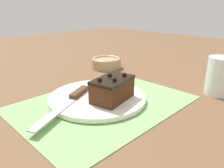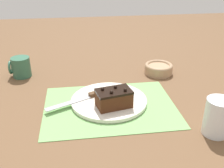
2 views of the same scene
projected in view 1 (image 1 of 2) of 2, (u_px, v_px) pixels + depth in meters
name	position (u px, v px, depth m)	size (l,w,h in m)	color
ground_plane	(104.00, 103.00, 0.60)	(3.00, 3.00, 0.00)	brown
placemat_woven	(104.00, 103.00, 0.60)	(0.46, 0.34, 0.00)	#7AB266
cake_plate	(97.00, 98.00, 0.62)	(0.27, 0.27, 0.01)	white
chocolate_cake	(112.00, 89.00, 0.58)	(0.13, 0.10, 0.07)	#472614
serving_knife	(72.00, 99.00, 0.58)	(0.23, 0.13, 0.01)	#472D19
drinking_glass	(220.00, 76.00, 0.65)	(0.08, 0.08, 0.11)	white
small_bowl	(106.00, 62.00, 0.94)	(0.12, 0.12, 0.04)	tan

